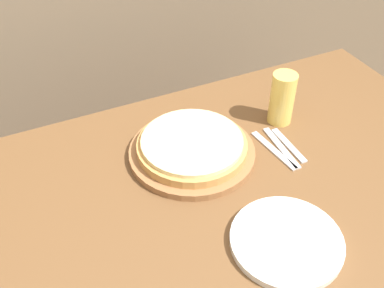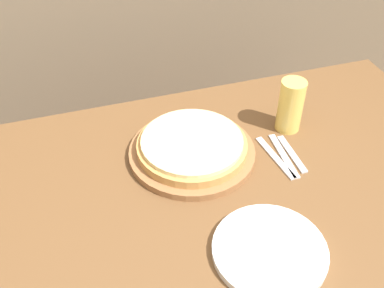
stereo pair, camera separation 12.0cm
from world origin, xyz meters
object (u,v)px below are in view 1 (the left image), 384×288
object	(u,v)px
pizza_on_board	(192,148)
fork	(274,150)
beer_glass	(282,96)
dinner_knife	(281,148)
spoon	(289,145)
dinner_plate	(286,241)

from	to	relation	value
pizza_on_board	fork	size ratio (longest dim) A/B	1.89
pizza_on_board	beer_glass	size ratio (longest dim) A/B	2.17
beer_glass	dinner_knife	world-z (taller)	beer_glass
pizza_on_board	beer_glass	distance (m)	0.31
beer_glass	dinner_knife	bearing A→B (deg)	-120.38
pizza_on_board	spoon	world-z (taller)	pizza_on_board
pizza_on_board	fork	xyz separation A→B (m)	(0.21, -0.08, -0.02)
pizza_on_board	spoon	size ratio (longest dim) A/B	2.24
beer_glass	spoon	world-z (taller)	beer_glass
beer_glass	dinner_knife	distance (m)	0.15
beer_glass	fork	distance (m)	0.17
beer_glass	dinner_knife	xyz separation A→B (m)	(-0.07, -0.11, -0.08)
pizza_on_board	dinner_knife	xyz separation A→B (m)	(0.24, -0.08, -0.02)
pizza_on_board	spoon	distance (m)	0.27
fork	dinner_knife	xyz separation A→B (m)	(0.03, 0.00, 0.00)
pizza_on_board	dinner_plate	xyz separation A→B (m)	(0.07, -0.36, -0.02)
beer_glass	dinner_plate	world-z (taller)	beer_glass
dinner_knife	spoon	size ratio (longest dim) A/B	1.18
dinner_plate	fork	distance (m)	0.31
dinner_plate	spoon	xyz separation A→B (m)	(0.20, 0.28, -0.01)
beer_glass	pizza_on_board	bearing A→B (deg)	-174.08
pizza_on_board	spoon	xyz separation A→B (m)	(0.26, -0.08, -0.02)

